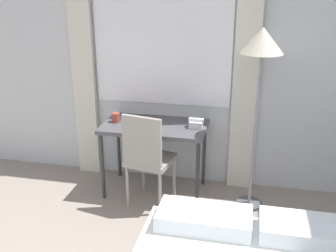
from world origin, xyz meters
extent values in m
cube|color=silver|center=(0.00, 3.00, 1.35)|extent=(5.04, 0.05, 2.70)
cube|color=white|center=(-0.30, 2.97, 1.60)|extent=(1.40, 0.01, 1.50)
cube|color=beige|center=(-1.14, 2.92, 1.30)|extent=(0.24, 0.06, 2.60)
cube|color=beige|center=(0.54, 2.92, 1.30)|extent=(0.24, 0.06, 2.60)
cube|color=#4C4C51|center=(-0.30, 2.63, 0.71)|extent=(1.02, 0.57, 0.04)
cylinder|color=#333333|center=(-0.77, 2.38, 0.35)|extent=(0.04, 0.04, 0.69)
cylinder|color=#333333|center=(0.16, 2.38, 0.35)|extent=(0.04, 0.04, 0.69)
cylinder|color=#333333|center=(-0.77, 2.87, 0.35)|extent=(0.04, 0.04, 0.69)
cylinder|color=#333333|center=(0.16, 2.87, 0.35)|extent=(0.04, 0.04, 0.69)
cube|color=gray|center=(-0.29, 2.40, 0.46)|extent=(0.47, 0.47, 0.05)
cube|color=gray|center=(-0.32, 2.23, 0.72)|extent=(0.38, 0.11, 0.47)
cylinder|color=gray|center=(-0.49, 2.27, 0.22)|extent=(0.03, 0.03, 0.43)
cylinder|color=gray|center=(-0.15, 2.20, 0.22)|extent=(0.03, 0.03, 0.43)
cylinder|color=gray|center=(-0.42, 2.61, 0.22)|extent=(0.03, 0.03, 0.43)
cylinder|color=gray|center=(-0.09, 2.54, 0.22)|extent=(0.03, 0.03, 0.43)
cube|color=silver|center=(0.34, 1.45, 0.52)|extent=(0.65, 0.32, 0.12)
cube|color=silver|center=(1.03, 1.45, 0.52)|extent=(0.65, 0.32, 0.12)
cylinder|color=#4C4C51|center=(0.66, 2.55, 0.01)|extent=(0.25, 0.25, 0.03)
cylinder|color=gray|center=(0.66, 2.55, 0.76)|extent=(0.02, 0.02, 1.45)
cone|color=beige|center=(0.66, 2.55, 1.59)|extent=(0.37, 0.37, 0.22)
cube|color=silver|center=(0.10, 2.65, 0.77)|extent=(0.13, 0.13, 0.06)
cube|color=silver|center=(0.10, 2.65, 0.81)|extent=(0.15, 0.05, 0.02)
cube|color=maroon|center=(-0.43, 2.67, 0.75)|extent=(0.26, 0.23, 0.02)
cube|color=white|center=(-0.43, 2.67, 0.75)|extent=(0.24, 0.21, 0.01)
cylinder|color=#993F33|center=(-0.70, 2.63, 0.78)|extent=(0.08, 0.08, 0.09)
camera|label=1|loc=(0.58, -0.87, 2.07)|focal=42.00mm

